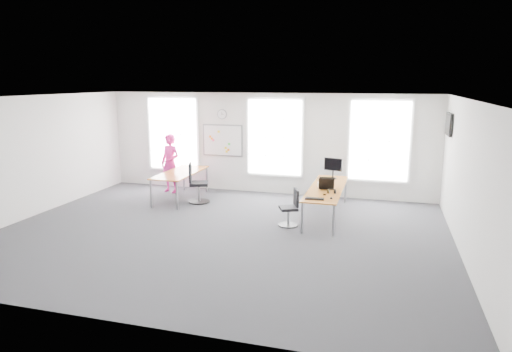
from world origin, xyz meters
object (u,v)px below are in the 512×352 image
(desk_left, at_px, (180,174))
(person, at_px, (170,163))
(chair_right, at_px, (291,210))
(keyboard, at_px, (315,199))
(headphones, at_px, (331,191))
(chair_left, at_px, (197,185))
(monitor, at_px, (333,166))
(desk_right, at_px, (327,189))

(desk_left, bearing_deg, person, 132.49)
(person, bearing_deg, chair_right, -12.97)
(person, bearing_deg, keyboard, -12.32)
(desk_left, distance_m, person, 1.01)
(desk_left, height_order, headphones, headphones)
(chair_right, xyz_separation_m, keyboard, (0.59, -0.25, 0.37))
(chair_right, height_order, headphones, chair_right)
(person, xyz_separation_m, keyboard, (4.78, -2.49, -0.14))
(desk_left, bearing_deg, chair_left, -16.92)
(monitor, bearing_deg, desk_right, -75.22)
(desk_right, height_order, desk_left, desk_left)
(person, distance_m, headphones, 5.40)
(desk_left, relative_size, keyboard, 5.18)
(desk_left, bearing_deg, headphones, -14.13)
(desk_right, xyz_separation_m, keyboard, (-0.12, -1.22, 0.06))
(desk_left, bearing_deg, chair_right, -23.17)
(desk_right, bearing_deg, desk_left, 172.89)
(desk_right, xyz_separation_m, person, (-4.90, 1.26, 0.19))
(monitor, bearing_deg, desk_left, -156.44)
(desk_right, distance_m, keyboard, 1.23)
(monitor, bearing_deg, chair_left, -152.74)
(chair_left, xyz_separation_m, keyboard, (3.54, -1.58, 0.27))
(desk_left, relative_size, headphones, 11.16)
(chair_left, xyz_separation_m, person, (-1.24, 0.90, 0.40))
(headphones, bearing_deg, chair_left, 175.11)
(headphones, relative_size, monitor, 0.35)
(desk_left, xyz_separation_m, headphones, (4.41, -1.11, 0.06))
(person, height_order, headphones, person)
(chair_left, height_order, monitor, monitor)
(desk_right, bearing_deg, chair_left, 174.45)
(desk_left, height_order, person, person)
(chair_left, xyz_separation_m, headphones, (3.84, -0.94, 0.31))
(desk_right, xyz_separation_m, headphones, (0.18, -0.58, 0.10))
(desk_left, xyz_separation_m, chair_left, (0.56, -0.17, -0.25))
(chair_right, distance_m, headphones, 1.06)
(keyboard, bearing_deg, chair_left, 150.82)
(desk_right, xyz_separation_m, chair_right, (-0.71, -0.98, -0.31))
(headphones, bearing_deg, desk_left, 174.70)
(keyboard, relative_size, headphones, 2.15)
(desk_right, distance_m, chair_right, 1.25)
(desk_left, distance_m, keyboard, 4.47)
(chair_right, xyz_separation_m, headphones, (0.89, 0.39, 0.41))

